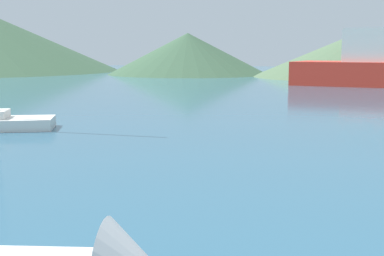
% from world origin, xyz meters
% --- Properties ---
extents(hill_central, '(24.22, 24.22, 6.19)m').
position_xyz_m(hill_central, '(-17.64, 76.79, 3.09)').
color(hill_central, '#38563D').
rests_on(hill_central, ground_plane).
extents(hill_east, '(30.92, 30.92, 6.55)m').
position_xyz_m(hill_east, '(8.14, 74.88, 3.28)').
color(hill_east, '#4C6647').
rests_on(hill_east, ground_plane).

